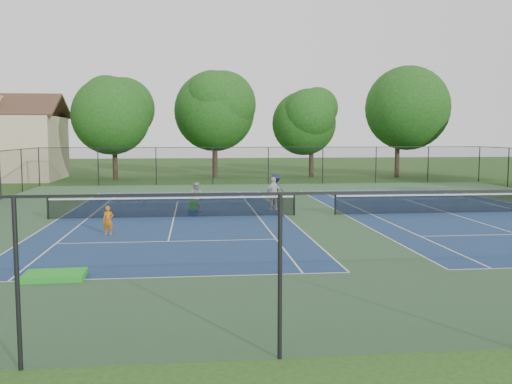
{
  "coord_description": "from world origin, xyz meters",
  "views": [
    {
      "loc": [
        -6.0,
        -27.82,
        4.03
      ],
      "look_at": [
        -3.08,
        -1.0,
        1.3
      ],
      "focal_mm": 40.0,
      "sensor_mm": 36.0,
      "label": 1
    }
  ],
  "objects": [
    {
      "name": "tennis_court_right",
      "position": [
        7.0,
        0.0,
        0.1
      ],
      "size": [
        12.0,
        23.83,
        1.07
      ],
      "color": "navy",
      "rests_on": "ground"
    },
    {
      "name": "bystander_a",
      "position": [
        -1.81,
        1.99,
        0.9
      ],
      "size": [
        1.14,
        0.79,
        1.79
      ],
      "primitive_type": "imported",
      "rotation": [
        0.0,
        0.0,
        3.51
      ],
      "color": "silver",
      "rests_on": "ground"
    },
    {
      "name": "tree_back_a",
      "position": [
        -13.0,
        24.0,
        6.04
      ],
      "size": [
        6.8,
        6.8,
        9.15
      ],
      "color": "#2D2116",
      "rests_on": "ground"
    },
    {
      "name": "ground",
      "position": [
        0.0,
        0.0,
        0.0
      ],
      "size": [
        140.0,
        140.0,
        0.0
      ],
      "primitive_type": "plane",
      "color": "#234716",
      "rests_on": "ground"
    },
    {
      "name": "perimeter_fence",
      "position": [
        0.0,
        0.0,
        1.6
      ],
      "size": [
        36.08,
        36.08,
        3.02
      ],
      "color": "black",
      "rests_on": "ground"
    },
    {
      "name": "court_pad",
      "position": [
        0.0,
        0.0,
        0.0
      ],
      "size": [
        36.0,
        36.0,
        0.01
      ],
      "primitive_type": "cube",
      "color": "#315630",
      "rests_on": "ground"
    },
    {
      "name": "child_player",
      "position": [
        -9.47,
        -4.59,
        0.58
      ],
      "size": [
        0.44,
        0.31,
        1.17
      ],
      "primitive_type": "imported",
      "rotation": [
        0.0,
        0.0,
        -0.06
      ],
      "color": "orange",
      "rests_on": "ground"
    },
    {
      "name": "instructor",
      "position": [
        -5.92,
        1.85,
        0.78
      ],
      "size": [
        0.93,
        0.84,
        1.55
      ],
      "primitive_type": "imported",
      "rotation": [
        0.0,
        0.0,
        2.73
      ],
      "color": "gray",
      "rests_on": "ground"
    },
    {
      "name": "tennis_court_left",
      "position": [
        -7.0,
        0.0,
        0.1
      ],
      "size": [
        12.0,
        23.83,
        1.07
      ],
      "color": "navy",
      "rests_on": "ground"
    },
    {
      "name": "tree_back_c",
      "position": [
        5.0,
        25.0,
        5.48
      ],
      "size": [
        6.0,
        6.0,
        8.4
      ],
      "color": "#2D2116",
      "rests_on": "ground"
    },
    {
      "name": "clapboard_house",
      "position": [
        -23.0,
        25.0,
        3.09
      ],
      "size": [
        10.8,
        8.1,
        7.65
      ],
      "color": "tan",
      "rests_on": "ground"
    },
    {
      "name": "bystander_b",
      "position": [
        -1.39,
        4.25,
        0.9
      ],
      "size": [
        1.34,
        1.13,
        1.79
      ],
      "primitive_type": "imported",
      "rotation": [
        0.0,
        0.0,
        2.66
      ],
      "color": "#171A32",
      "rests_on": "ground"
    },
    {
      "name": "tree_back_b",
      "position": [
        -4.0,
        26.0,
        6.6
      ],
      "size": [
        7.6,
        7.6,
        10.03
      ],
      "color": "#2D2116",
      "rests_on": "ground"
    },
    {
      "name": "green_tarp",
      "position": [
        -9.91,
        -11.67,
        0.1
      ],
      "size": [
        1.7,
        1.16,
        0.18
      ],
      "primitive_type": "cube",
      "rotation": [
        0.0,
        0.0,
        0.04
      ],
      "color": "green",
      "rests_on": "ground"
    },
    {
      "name": "ball_hopper",
      "position": [
        -6.06,
        0.41,
        0.54
      ],
      "size": [
        0.38,
        0.33,
        0.44
      ],
      "primitive_type": "cube",
      "rotation": [
        0.0,
        0.0,
        0.17
      ],
      "color": "green",
      "rests_on": "ball_crate"
    },
    {
      "name": "ball_crate",
      "position": [
        -6.06,
        0.41,
        0.16
      ],
      "size": [
        0.49,
        0.44,
        0.32
      ],
      "primitive_type": "cube",
      "rotation": [
        0.0,
        0.0,
        0.31
      ],
      "color": "#153E95",
      "rests_on": "ground"
    },
    {
      "name": "tree_back_d",
      "position": [
        13.0,
        24.0,
        6.82
      ],
      "size": [
        7.8,
        7.8,
        10.37
      ],
      "color": "#2D2116",
      "rests_on": "ground"
    }
  ]
}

